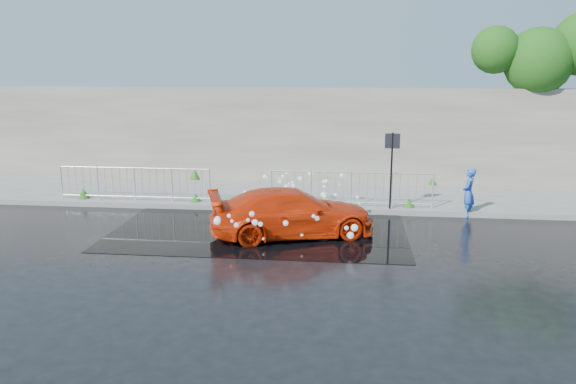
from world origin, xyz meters
name	(u,v)px	position (x,y,z in m)	size (l,w,h in m)	color
ground	(235,239)	(0.00, 0.00, 0.00)	(90.00, 90.00, 0.00)	black
pavement	(264,194)	(0.00, 5.00, 0.07)	(30.00, 4.00, 0.15)	#5C5C58
curb	(254,208)	(0.00, 3.00, 0.08)	(30.00, 0.25, 0.16)	#5C5C58
retaining_wall	(272,134)	(0.00, 7.20, 1.90)	(30.00, 0.60, 3.50)	#696258
puddle	(260,229)	(0.50, 1.00, 0.01)	(8.00, 5.00, 0.01)	black
sign_post	(392,158)	(4.20, 3.10, 1.72)	(0.45, 0.06, 2.50)	black
tree	(548,54)	(9.83, 7.42, 4.84)	(4.97, 2.39, 6.32)	#332114
railing_left	(135,183)	(-4.00, 3.35, 0.74)	(5.05, 0.05, 1.10)	silver
railing_right	(351,188)	(3.00, 3.35, 0.74)	(5.05, 0.05, 1.10)	silver
weeds	(249,189)	(-0.46, 4.63, 0.32)	(12.17, 3.93, 0.42)	#164B14
water_spray	(290,200)	(1.31, 1.38, 0.76)	(3.56, 5.43, 1.01)	white
red_car	(292,213)	(1.45, 0.50, 0.64)	(1.78, 4.38, 1.27)	red
person	(469,193)	(6.50, 3.00, 0.74)	(0.54, 0.35, 1.48)	blue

